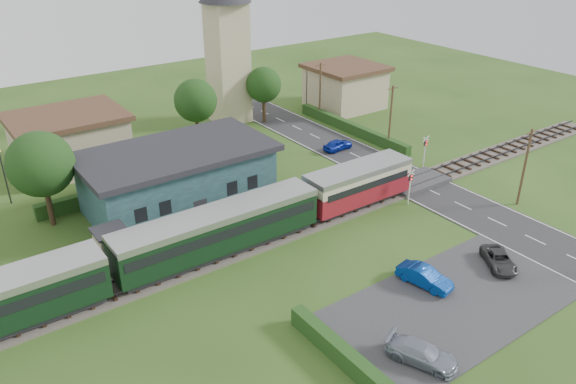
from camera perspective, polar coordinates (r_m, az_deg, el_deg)
ground at (r=46.65m, az=6.30°, el=-3.15°), size 120.00×120.00×0.00m
railway_track at (r=47.90m, az=4.74°, el=-2.08°), size 76.00×3.20×0.49m
road at (r=53.17m, az=14.44°, el=0.05°), size 6.00×70.00×0.05m
car_park at (r=39.01m, az=16.47°, el=-10.73°), size 17.00×9.00×0.08m
crossing_deck at (r=54.23m, az=12.89°, el=1.01°), size 6.20×3.40×0.45m
platform at (r=45.30m, az=-7.69°, el=-3.88°), size 30.00×3.00×0.45m
equipment_hut at (r=42.04m, az=-17.45°, el=-5.14°), size 2.30×2.30×2.55m
station_building at (r=48.84m, az=-11.12°, el=1.46°), size 16.00×9.00×5.30m
train at (r=40.27m, az=-10.98°, el=-5.09°), size 43.20×2.90×3.40m
church_tower at (r=67.59m, az=-6.24°, el=15.48°), size 6.00×6.00×17.60m
house_west at (r=59.75m, az=-21.29°, el=4.92°), size 10.80×8.80×5.50m
house_east at (r=74.61m, az=5.83°, el=10.67°), size 8.80×8.80×5.50m
hedge_carpark at (r=33.03m, az=5.67°, el=-16.21°), size 0.80×9.00×1.20m
hedge_roadside at (r=65.92m, az=6.47°, el=6.49°), size 0.80×18.00×1.20m
hedge_station at (r=53.48m, az=-13.00°, el=1.13°), size 22.00×0.80×1.30m
tree_a at (r=47.82m, az=-23.83°, el=2.59°), size 5.20×5.20×8.00m
tree_b at (r=61.37m, az=-9.38°, el=9.14°), size 4.60×4.60×7.34m
tree_c at (r=67.87m, az=-2.49°, el=10.82°), size 4.20×4.20×6.78m
utility_pole_b at (r=51.83m, az=22.91°, el=2.42°), size 1.40×0.22×7.00m
utility_pole_c at (r=60.87m, az=10.37°, el=7.54°), size 1.40×0.22×7.00m
utility_pole_d at (r=69.32m, az=3.27°, el=10.25°), size 1.40×0.22×7.00m
crossing_signal_near at (r=49.52m, az=12.31°, el=1.00°), size 0.84×0.28×3.28m
crossing_signal_far at (r=57.44m, az=13.77°, el=4.46°), size 0.84×0.28×3.28m
streetlamp_west at (r=53.95m, az=-26.92°, el=1.83°), size 0.30×0.30×5.15m
streetlamp_east at (r=74.33m, az=1.93°, el=10.93°), size 0.30×0.30×5.15m
car_on_road at (r=60.73m, az=5.09°, el=4.82°), size 3.55×1.64×1.18m
car_park_blue at (r=39.75m, az=13.70°, el=-8.36°), size 2.11×4.10×1.29m
car_park_silver at (r=33.75m, az=13.44°, el=-15.67°), size 3.12×4.44×1.19m
car_park_dark at (r=43.36m, az=20.65°, el=-6.44°), size 3.53×4.09×1.05m
pedestrian_near at (r=46.60m, az=-1.38°, el=-1.00°), size 0.82×0.64×1.97m
pedestrian_far at (r=42.40m, az=-17.06°, el=-5.50°), size 0.68×0.85×1.71m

